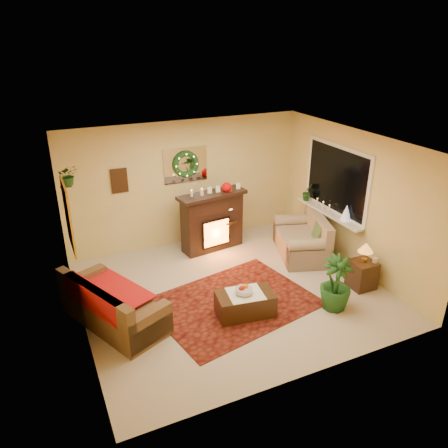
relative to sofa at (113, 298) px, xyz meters
name	(u,v)px	position (x,y,z in m)	size (l,w,h in m)	color
floor	(232,291)	(2.04, 0.03, -0.43)	(5.00, 5.00, 0.00)	beige
ceiling	(234,145)	(2.04, 0.03, 2.17)	(5.00, 5.00, 0.00)	white
wall_back	(186,183)	(2.04, 2.28, 0.87)	(5.00, 5.00, 0.00)	#EFD88C
wall_front	(314,292)	(2.04, -2.22, 0.87)	(5.00, 5.00, 0.00)	#EFD88C
wall_left	(74,253)	(-0.46, 0.03, 0.87)	(4.50, 4.50, 0.00)	#EFD88C
wall_right	(355,201)	(4.54, 0.03, 0.87)	(4.50, 4.50, 0.00)	#EFD88C
area_rug	(233,302)	(1.91, -0.30, -0.42)	(2.56, 1.92, 0.01)	maroon
sofa	(113,298)	(0.00, 0.00, 0.00)	(0.80, 1.81, 0.78)	#402619
red_throw	(110,291)	(-0.01, 0.19, 0.03)	(0.81, 1.32, 0.02)	#B60A08
fireplace	(212,224)	(2.39, 1.72, 0.12)	(1.26, 0.40, 1.15)	black
poinsettia	(227,187)	(2.70, 1.70, 0.87)	(0.20, 0.20, 0.20)	#C30707
mantel_candle_a	(192,195)	(1.95, 1.70, 0.83)	(0.05, 0.05, 0.16)	silver
mantel_candle_b	(202,194)	(2.16, 1.67, 0.83)	(0.06, 0.06, 0.19)	white
mantel_mirror	(185,165)	(2.04, 2.26, 1.27)	(0.92, 0.02, 0.72)	white
wreath	(186,164)	(2.04, 2.22, 1.29)	(0.55, 0.55, 0.11)	#194719
wall_art	(119,181)	(0.69, 2.26, 1.12)	(0.32, 0.03, 0.48)	#381E11
gold_mirror	(68,216)	(-0.44, 0.33, 1.32)	(0.03, 0.84, 1.00)	gold
hanging_plant	(70,185)	(-0.30, 1.08, 1.54)	(0.33, 0.28, 0.36)	#194719
loveseat	(301,235)	(3.91, 0.72, -0.01)	(0.84, 1.44, 0.84)	#A59E88
window_frame	(337,180)	(4.53, 0.58, 1.12)	(0.03, 1.86, 1.36)	white
window_glass	(336,180)	(4.51, 0.58, 1.12)	(0.02, 1.70, 1.22)	black
window_sill	(329,213)	(4.42, 0.58, 0.44)	(0.22, 1.86, 0.04)	white
mini_tree	(346,213)	(4.46, 0.12, 0.61)	(0.22, 0.22, 0.32)	silver
sill_plant	(307,192)	(4.39, 1.31, 0.66)	(0.27, 0.22, 0.49)	black
side_table_round	(227,231)	(2.72, 1.73, -0.11)	(0.46, 0.46, 0.59)	#3C2019
lamp_cream	(227,206)	(2.72, 1.72, 0.45)	(0.31, 0.31, 0.48)	beige
end_table_square	(362,273)	(4.19, -0.78, -0.16)	(0.41, 0.41, 0.50)	#351A0A
lamp_tiffany	(366,249)	(4.19, -0.77, 0.32)	(0.26, 0.26, 0.38)	orange
coffee_table	(245,303)	(1.93, -0.66, -0.22)	(0.91, 0.50, 0.38)	black
fruit_bowl	(244,290)	(1.91, -0.65, 0.02)	(0.27, 0.27, 0.06)	silver
floor_palm	(336,284)	(3.35, -1.10, 0.02)	(1.54, 1.54, 2.75)	#18361C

